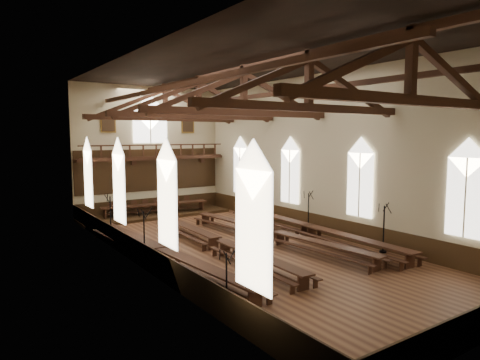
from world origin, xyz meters
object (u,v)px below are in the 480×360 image
object	(u,v)px
candelabrum_left_near	(227,295)
candelabrum_right_far	(256,209)
refectory_row_b	(219,242)
refectory_row_c	(273,233)
candelabrum_left_far	(111,226)
candelabrum_right_near	(383,238)
dais	(156,215)
refectory_row_a	(161,252)
candelabrum_left_mid	(144,246)
refectory_row_d	(308,228)
candelabrum_right_mid	(308,220)
high_table	(156,205)

from	to	relation	value
candelabrum_left_near	candelabrum_right_far	size ratio (longest dim) A/B	1.00
candelabrum_left_near	refectory_row_b	bearing A→B (deg)	60.32
refectory_row_b	refectory_row_c	distance (m)	3.60
candelabrum_left_far	candelabrum_right_near	distance (m)	15.42
dais	candelabrum_right_far	distance (m)	7.71
refectory_row_a	candelabrum_right_far	world-z (taller)	candelabrum_right_far
refectory_row_c	candelabrum_left_mid	size ratio (longest dim) A/B	5.38
refectory_row_d	candelabrum_left_far	world-z (taller)	candelabrum_left_far
refectory_row_c	candelabrum_right_mid	distance (m)	3.59
candelabrum_left_far	candelabrum_left_mid	bearing A→B (deg)	-90.00
candelabrum_left_near	candelabrum_left_far	bearing A→B (deg)	90.00
refectory_row_b	candelabrum_right_far	world-z (taller)	candelabrum_right_far
dais	candelabrum_left_mid	xyz separation A→B (m)	(-5.22, -10.89, 0.71)
refectory_row_b	dais	world-z (taller)	refectory_row_b
refectory_row_a	candelabrum_right_near	xyz separation A→B (m)	(10.49, -4.85, 0.24)
refectory_row_c	refectory_row_d	size ratio (longest dim) A/B	0.96
dais	refectory_row_d	bearing A→B (deg)	-67.20
refectory_row_b	candelabrum_left_mid	size ratio (longest dim) A/B	5.32
refectory_row_b	candelabrum_right_near	size ratio (longest dim) A/B	5.36
candelabrum_left_near	candelabrum_right_far	xyz separation A→B (m)	(11.10, 13.42, -0.00)
refectory_row_c	candelabrum_right_near	xyz separation A→B (m)	(3.50, -4.97, 0.27)
refectory_row_d	candelabrum_left_far	distance (m)	11.79
candelabrum_right_near	candelabrum_right_mid	world-z (taller)	candelabrum_right_mid
refectory_row_a	candelabrum_right_near	size ratio (longest dim) A/B	5.55
refectory_row_a	candelabrum_right_far	xyz separation A→B (m)	(10.49, 6.56, 0.14)
refectory_row_b	candelabrum_right_near	world-z (taller)	candelabrum_right_near
dais	high_table	distance (m)	0.75
candelabrum_right_mid	candelabrum_right_far	xyz separation A→B (m)	(-0.00, 5.69, -0.11)
candelabrum_right_far	candelabrum_right_near	bearing A→B (deg)	-90.00
candelabrum_right_far	candelabrum_right_mid	bearing A→B (deg)	-90.00
candelabrum_right_mid	candelabrum_right_far	size ratio (longest dim) A/B	1.15
high_table	candelabrum_left_near	xyz separation A→B (m)	(-5.22, -18.37, -0.15)
refectory_row_c	high_table	world-z (taller)	high_table
refectory_row_b	candelabrum_left_mid	world-z (taller)	candelabrum_left_mid
candelabrum_left_far	refectory_row_d	bearing A→B (deg)	-30.76
dais	candelabrum_right_near	size ratio (longest dim) A/B	4.29
candelabrum_right_mid	refectory_row_b	bearing A→B (deg)	-174.17
candelabrum_right_mid	refectory_row_d	bearing A→B (deg)	-132.72
refectory_row_d	high_table	xyz separation A→B (m)	(-4.91, 11.69, 0.26)
dais	candelabrum_left_mid	bearing A→B (deg)	-115.60
refectory_row_c	candelabrum_right_mid	xyz separation A→B (m)	(3.50, 0.75, 0.27)
refectory_row_a	candelabrum_left_near	bearing A→B (deg)	-95.10
candelabrum_right_far	candelabrum_left_mid	bearing A→B (deg)	-151.85
refectory_row_a	candelabrum_right_near	bearing A→B (deg)	-24.82
candelabrum_left_far	candelabrum_right_mid	xyz separation A→B (m)	(11.10, -4.98, -0.03)
dais	candelabrum_left_far	world-z (taller)	candelabrum_left_far
refectory_row_d	candelabrum_right_mid	bearing A→B (deg)	47.28
refectory_row_d	candelabrum_left_near	distance (m)	12.14
refectory_row_a	high_table	bearing A→B (deg)	68.20
refectory_row_a	candelabrum_left_near	xyz separation A→B (m)	(-0.61, -6.86, 0.14)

